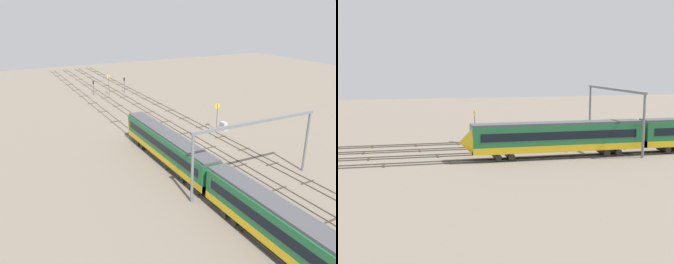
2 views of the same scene
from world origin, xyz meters
TOP-DOWN VIEW (x-y plane):
  - ground_plane at (0.00, 0.00)m, footprint 202.26×202.26m
  - track_near_foreground at (-0.00, -6.99)m, footprint 186.26×2.40m
  - track_second_near at (0.00, -2.33)m, footprint 186.26×2.40m
  - track_middle at (-0.00, 2.33)m, footprint 186.26×2.40m
  - track_with_train at (0.00, 6.99)m, footprint 186.26×2.40m
  - overhead_gantry at (-13.61, 0.12)m, footprint 0.40×19.50m
  - speed_sign_far_trackside at (6.98, -8.59)m, footprint 0.14×1.05m
  - relay_cabinet at (6.57, -9.96)m, footprint 1.54×0.88m

SIDE VIEW (x-z plane):
  - ground_plane at x=0.00m, z-range 0.00..0.00m
  - track_near_foreground at x=0.00m, z-range -0.01..0.15m
  - track_second_near at x=0.00m, z-range -0.01..0.15m
  - track_with_train at x=0.00m, z-range -0.01..0.15m
  - track_middle at x=0.00m, z-range -0.01..0.15m
  - relay_cabinet at x=6.57m, z-range 0.00..1.54m
  - speed_sign_far_trackside at x=6.98m, z-range 0.90..6.25m
  - overhead_gantry at x=-13.61m, z-range 2.30..11.34m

